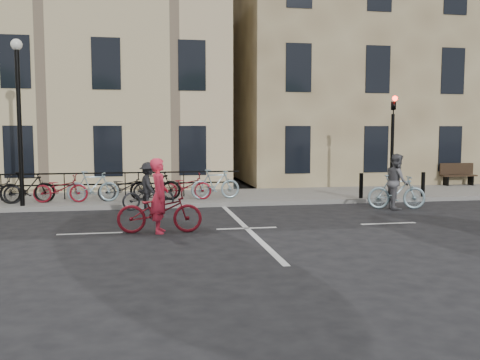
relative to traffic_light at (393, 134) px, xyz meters
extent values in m
plane|color=black|center=(-6.20, -4.34, -2.45)|extent=(120.00, 120.00, 0.00)
cube|color=slate|center=(-10.20, 1.66, -2.38)|extent=(46.00, 4.00, 0.15)
cube|color=#857350|center=(2.80, 8.66, 3.70)|extent=(14.00, 10.00, 12.00)
cube|color=#CAAC88|center=(-15.20, 8.66, 2.70)|extent=(20.00, 10.00, 10.00)
cylinder|color=black|center=(0.00, 0.01, -0.80)|extent=(0.12, 0.12, 3.00)
imported|color=black|center=(0.00, 0.01, 1.15)|extent=(0.15, 0.18, 0.90)
sphere|color=#FF0C05|center=(0.00, -0.11, 1.25)|extent=(0.18, 0.18, 0.18)
cylinder|color=black|center=(-12.70, 0.06, 0.20)|extent=(0.14, 0.14, 5.00)
sphere|color=silver|center=(-12.70, 0.06, 2.80)|extent=(0.36, 0.36, 0.36)
cylinder|color=black|center=(-1.20, -0.09, -1.85)|extent=(0.14, 0.14, 0.90)
cylinder|color=black|center=(1.20, -0.09, -1.85)|extent=(0.14, 0.14, 0.90)
cube|color=black|center=(4.20, 3.31, -2.10)|extent=(0.06, 0.38, 0.40)
cube|color=black|center=(5.40, 3.31, -2.10)|extent=(0.06, 0.38, 0.40)
cube|color=black|center=(4.80, 3.31, -1.87)|extent=(1.60, 0.40, 0.06)
cube|color=black|center=(4.80, 3.49, -1.58)|extent=(1.60, 0.06, 0.50)
cube|color=black|center=(-10.02, 1.56, -1.83)|extent=(9.35, 0.04, 0.95)
imported|color=black|center=(-12.65, 0.66, -1.78)|extent=(1.75, 0.49, 1.05)
imported|color=maroon|center=(-11.60, 0.66, -1.83)|extent=(1.80, 0.63, 0.95)
imported|color=#7F9DA7|center=(-10.55, 0.66, -1.78)|extent=(1.75, 0.49, 1.05)
imported|color=black|center=(-9.50, 0.66, -1.83)|extent=(1.80, 0.63, 0.95)
imported|color=black|center=(-8.45, 0.66, -1.78)|extent=(1.75, 0.49, 1.05)
imported|color=maroon|center=(-7.40, 0.66, -1.83)|extent=(1.80, 0.63, 0.95)
imported|color=#7F9DA7|center=(-6.35, 0.66, -1.78)|extent=(1.75, 0.49, 1.05)
imported|color=maroon|center=(-8.47, -4.52, -1.90)|extent=(2.17, 0.90, 1.11)
imported|color=#E52844|center=(-8.47, -4.52, -1.51)|extent=(0.50, 0.72, 1.89)
imported|color=#7F9DA7|center=(-0.70, -1.82, -1.89)|extent=(1.95, 0.95, 1.13)
imported|color=#56565B|center=(-0.70, -1.82, -1.54)|extent=(0.87, 1.02, 1.82)
imported|color=black|center=(-8.70, -0.44, -2.00)|extent=(1.84, 1.06, 0.91)
imported|color=black|center=(-8.70, -0.44, -1.68)|extent=(0.83, 1.12, 1.55)
camera|label=1|loc=(-8.87, -17.97, 0.14)|focal=40.00mm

